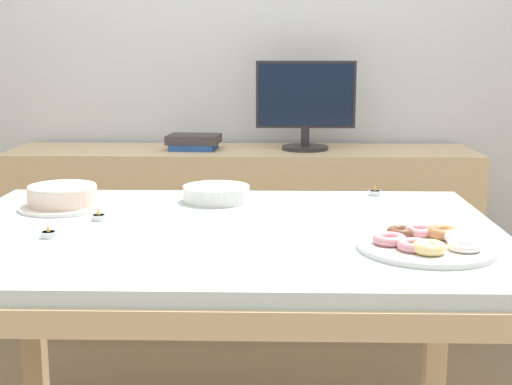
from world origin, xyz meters
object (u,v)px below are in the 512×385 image
at_px(book_stack, 194,142).
at_px(tealight_right_edge, 99,217).
at_px(pastry_platter, 428,244).
at_px(tealight_near_front, 49,234).
at_px(tealight_left_edge, 375,192).
at_px(computer_monitor, 306,106).
at_px(cake_chocolate_round, 63,198).
at_px(plate_stack, 216,194).

relative_size(book_stack, tealight_right_edge, 5.84).
xyz_separation_m(book_stack, pastry_platter, (0.71, -1.40, -0.06)).
height_order(tealight_right_edge, tealight_near_front, same).
bearing_deg(tealight_left_edge, book_stack, 132.02).
height_order(pastry_platter, tealight_near_front, pastry_platter).
xyz_separation_m(computer_monitor, tealight_near_front, (-0.71, -1.31, -0.23)).
height_order(computer_monitor, cake_chocolate_round, computer_monitor).
bearing_deg(plate_stack, tealight_near_front, -130.69).
height_order(plate_stack, tealight_near_front, plate_stack).
xyz_separation_m(tealight_left_edge, tealight_right_edge, (-0.82, -0.37, 0.00)).
xyz_separation_m(tealight_right_edge, tealight_near_front, (-0.08, -0.19, 0.00)).
bearing_deg(computer_monitor, tealight_left_edge, -75.27).
distance_m(tealight_left_edge, tealight_near_front, 1.06).
bearing_deg(book_stack, tealight_right_edge, -97.27).
distance_m(computer_monitor, cake_chocolate_round, 1.26).
xyz_separation_m(book_stack, tealight_right_edge, (-0.14, -1.12, -0.07)).
bearing_deg(tealight_left_edge, tealight_right_edge, -155.71).
relative_size(cake_chocolate_round, tealight_near_front, 6.53).
relative_size(pastry_platter, tealight_right_edge, 8.32).
bearing_deg(tealight_near_front, book_stack, 80.30).
relative_size(cake_chocolate_round, tealight_left_edge, 6.53).
distance_m(cake_chocolate_round, plate_stack, 0.47).
bearing_deg(book_stack, cake_chocolate_round, -106.41).
bearing_deg(cake_chocolate_round, plate_stack, 14.24).
relative_size(computer_monitor, tealight_left_edge, 10.60).
bearing_deg(tealight_near_front, pastry_platter, -5.31).
xyz_separation_m(cake_chocolate_round, tealight_near_front, (0.06, -0.34, -0.02)).
distance_m(computer_monitor, pastry_platter, 1.44).
relative_size(pastry_platter, tealight_left_edge, 8.32).
distance_m(book_stack, pastry_platter, 1.58).
relative_size(tealight_left_edge, tealight_near_front, 1.00).
bearing_deg(plate_stack, pastry_platter, -44.67).
height_order(book_stack, pastry_platter, book_stack).
bearing_deg(cake_chocolate_round, tealight_left_edge, 13.00).
bearing_deg(pastry_platter, plate_stack, 135.33).
relative_size(computer_monitor, plate_stack, 2.02).
height_order(book_stack, tealight_left_edge, book_stack).
bearing_deg(tealight_left_edge, plate_stack, -168.10).
distance_m(plate_stack, tealight_near_front, 0.60).
height_order(plate_stack, tealight_left_edge, plate_stack).
xyz_separation_m(computer_monitor, pastry_platter, (0.23, -1.40, -0.22)).
xyz_separation_m(plate_stack, tealight_left_edge, (0.51, 0.11, -0.01)).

